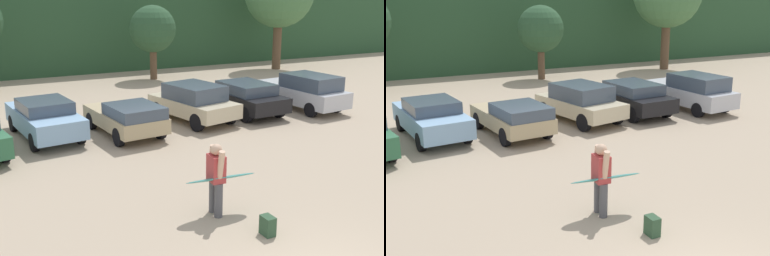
# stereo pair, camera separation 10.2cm
# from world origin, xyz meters

# --- Properties ---
(hillside_ridge) EXTENTS (108.00, 12.00, 5.52)m
(hillside_ridge) POSITION_xyz_m (0.00, 31.61, 2.76)
(hillside_ridge) COLOR #284C2D
(hillside_ridge) RESTS_ON ground_plane
(tree_left) EXTENTS (2.87, 2.87, 4.55)m
(tree_left) POSITION_xyz_m (5.62, 21.97, 3.08)
(tree_left) COLOR brown
(tree_left) RESTS_ON ground_plane
(parked_car_sky_blue) EXTENTS (2.27, 4.63, 1.46)m
(parked_car_sky_blue) POSITION_xyz_m (-2.85, 12.16, 0.77)
(parked_car_sky_blue) COLOR #84ADD1
(parked_car_sky_blue) RESTS_ON ground_plane
(parked_car_tan) EXTENTS (2.20, 4.14, 1.30)m
(parked_car_tan) POSITION_xyz_m (-0.03, 11.04, 0.71)
(parked_car_tan) COLOR tan
(parked_car_tan) RESTS_ON ground_plane
(parked_car_champagne) EXTENTS (2.66, 4.32, 1.58)m
(parked_car_champagne) POSITION_xyz_m (3.17, 11.73, 0.85)
(parked_car_champagne) COLOR beige
(parked_car_champagne) RESTS_ON ground_plane
(parked_car_black) EXTENTS (2.16, 4.47, 1.43)m
(parked_car_black) POSITION_xyz_m (5.80, 11.94, 0.77)
(parked_car_black) COLOR black
(parked_car_black) RESTS_ON ground_plane
(parked_car_silver) EXTENTS (2.19, 4.90, 1.66)m
(parked_car_silver) POSITION_xyz_m (8.73, 11.45, 0.85)
(parked_car_silver) COLOR silver
(parked_car_silver) RESTS_ON ground_plane
(person_adult) EXTENTS (0.36, 0.76, 1.80)m
(person_adult) POSITION_xyz_m (-0.40, 3.66, 1.02)
(person_adult) COLOR #4C4C51
(person_adult) RESTS_ON ground_plane
(surfboard_teal) EXTENTS (1.85, 0.66, 0.28)m
(surfboard_teal) POSITION_xyz_m (-0.27, 3.64, 0.93)
(surfboard_teal) COLOR teal
(backpack_dropped) EXTENTS (0.24, 0.34, 0.45)m
(backpack_dropped) POSITION_xyz_m (0.12, 2.23, 0.22)
(backpack_dropped) COLOR #2D4C33
(backpack_dropped) RESTS_ON ground_plane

